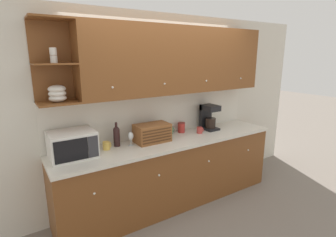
{
  "coord_description": "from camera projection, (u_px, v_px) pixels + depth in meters",
  "views": [
    {
      "loc": [
        -1.87,
        -3.13,
        2.06
      ],
      "look_at": [
        0.0,
        -0.22,
        1.21
      ],
      "focal_mm": 28.0,
      "sensor_mm": 36.0,
      "label": 1
    }
  ],
  "objects": [
    {
      "name": "ground_plane",
      "position": [
        160.0,
        192.0,
        4.03
      ],
      "size": [
        24.0,
        24.0,
        0.0
      ],
      "primitive_type": "plane",
      "color": "slate"
    },
    {
      "name": "wall_back",
      "position": [
        159.0,
        109.0,
        3.74
      ],
      "size": [
        5.55,
        0.06,
        2.6
      ],
      "color": "beige",
      "rests_on": "ground_plane"
    },
    {
      "name": "counter_unit",
      "position": [
        172.0,
        171.0,
        3.66
      ],
      "size": [
        3.17,
        0.66,
        0.94
      ],
      "color": "brown",
      "rests_on": "ground_plane"
    },
    {
      "name": "backsplash_panel",
      "position": [
        160.0,
        113.0,
        3.73
      ],
      "size": [
        3.15,
        0.01,
        0.61
      ],
      "color": "silver",
      "rests_on": "counter_unit"
    },
    {
      "name": "upper_cabinets",
      "position": [
        176.0,
        60.0,
        3.5
      ],
      "size": [
        3.15,
        0.36,
        0.88
      ],
      "color": "brown",
      "rests_on": "backsplash_panel"
    },
    {
      "name": "microwave",
      "position": [
        72.0,
        144.0,
        2.9
      ],
      "size": [
        0.49,
        0.4,
        0.3
      ],
      "color": "silver",
      "rests_on": "counter_unit"
    },
    {
      "name": "mug_patterned_third",
      "position": [
        107.0,
        146.0,
        3.16
      ],
      "size": [
        0.1,
        0.09,
        0.1
      ],
      "color": "gold",
      "rests_on": "counter_unit"
    },
    {
      "name": "wine_bottle",
      "position": [
        117.0,
        135.0,
        3.26
      ],
      "size": [
        0.08,
        0.08,
        0.31
      ],
      "color": "black",
      "rests_on": "counter_unit"
    },
    {
      "name": "wine_glass",
      "position": [
        131.0,
        136.0,
        3.28
      ],
      "size": [
        0.07,
        0.07,
        0.18
      ],
      "color": "silver",
      "rests_on": "counter_unit"
    },
    {
      "name": "bread_box",
      "position": [
        152.0,
        133.0,
        3.43
      ],
      "size": [
        0.45,
        0.28,
        0.24
      ],
      "color": "brown",
      "rests_on": "counter_unit"
    },
    {
      "name": "mug",
      "position": [
        170.0,
        130.0,
        3.79
      ],
      "size": [
        0.1,
        0.09,
        0.11
      ],
      "color": "#4C845B",
      "rests_on": "counter_unit"
    },
    {
      "name": "storage_canister",
      "position": [
        181.0,
        127.0,
        3.85
      ],
      "size": [
        0.11,
        0.11,
        0.15
      ],
      "color": "#B22D28",
      "rests_on": "counter_unit"
    },
    {
      "name": "mug_blue_second",
      "position": [
        200.0,
        130.0,
        3.82
      ],
      "size": [
        0.1,
        0.08,
        0.09
      ],
      "color": "#B73D38",
      "rests_on": "counter_unit"
    },
    {
      "name": "coffee_maker",
      "position": [
        209.0,
        117.0,
        4.0
      ],
      "size": [
        0.2,
        0.26,
        0.38
      ],
      "color": "black",
      "rests_on": "counter_unit"
    }
  ]
}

